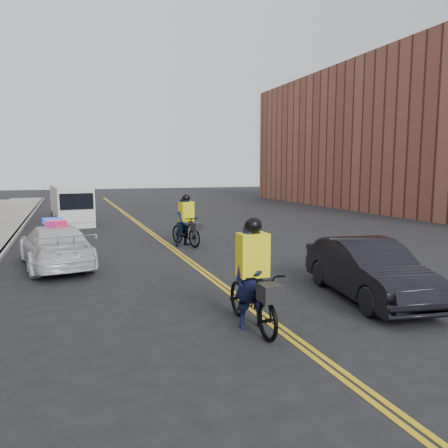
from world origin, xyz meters
name	(u,v)px	position (x,y,z in m)	size (l,w,h in m)	color
ground	(225,288)	(0.00, 0.00, 0.00)	(120.00, 120.00, 0.00)	black
center_line_left	(160,241)	(-0.08, 8.00, 0.01)	(0.10, 60.00, 0.01)	gold
center_line_right	(163,240)	(0.08, 8.00, 0.01)	(0.10, 60.00, 0.01)	gold
curb	(7,247)	(-6.00, 8.00, 0.07)	(0.20, 60.00, 0.15)	gray
building_across	(407,138)	(22.00, 18.00, 5.50)	(12.00, 30.00, 11.00)	brown
police_cruiser	(55,246)	(-4.15, 4.16, 0.68)	(2.57, 4.84, 1.50)	silver
dark_sedan	(368,270)	(2.88, -1.97, 0.70)	(1.48, 4.23, 1.39)	black
cargo_van	(72,206)	(-3.51, 15.45, 1.03)	(2.31, 5.19, 2.11)	silver
cyclist_near	(253,290)	(-0.47, -2.82, 0.75)	(0.78, 2.21, 2.17)	black
cyclist_far	(186,226)	(0.69, 6.41, 0.82)	(1.18, 2.13, 2.08)	black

